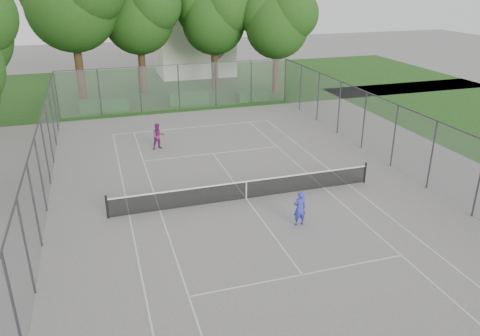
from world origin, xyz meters
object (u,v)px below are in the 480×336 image
object	(u,v)px
woman_player	(158,136)
girl_player	(300,208)
tennis_net	(246,189)
house	(194,38)

from	to	relation	value
woman_player	girl_player	bearing A→B (deg)	-81.27
girl_player	woman_player	size ratio (longest dim) A/B	0.97
tennis_net	girl_player	bearing A→B (deg)	-65.71
house	girl_player	world-z (taller)	house
house	woman_player	bearing A→B (deg)	-107.87
house	woman_player	xyz separation A→B (m)	(-7.17, -22.23, -3.02)
house	woman_player	world-z (taller)	house
girl_player	woman_player	bearing A→B (deg)	-70.89
tennis_net	woman_player	bearing A→B (deg)	109.70
girl_player	woman_player	distance (m)	12.05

